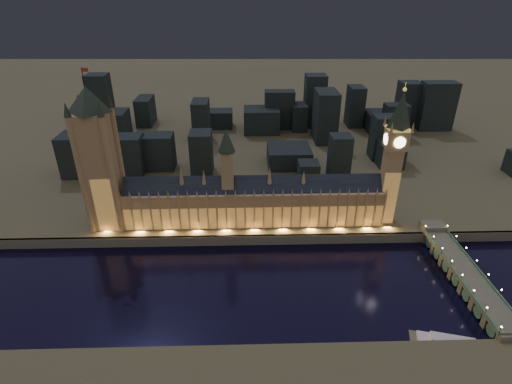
{
  "coord_description": "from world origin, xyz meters",
  "views": [
    {
      "loc": [
        -2.41,
        -211.37,
        178.26
      ],
      "look_at": [
        5.0,
        55.0,
        38.0
      ],
      "focal_mm": 28.0,
      "sensor_mm": 36.0,
      "label": 1
    }
  ],
  "objects_px": {
    "victoria_tower": "(98,153)",
    "palace_of_westminster": "(253,201)",
    "westminster_bridge": "(462,272)",
    "river_boat": "(452,343)",
    "elizabeth_tower": "(395,149)"
  },
  "relations": [
    {
      "from": "elizabeth_tower",
      "to": "westminster_bridge",
      "type": "distance_m",
      "value": 97.01
    },
    {
      "from": "palace_of_westminster",
      "to": "elizabeth_tower",
      "type": "bearing_deg",
      "value": 0.1
    },
    {
      "from": "palace_of_westminster",
      "to": "westminster_bridge",
      "type": "xyz_separation_m",
      "value": [
        138.96,
        -65.19,
        -20.38
      ]
    },
    {
      "from": "palace_of_westminster",
      "to": "elizabeth_tower",
      "type": "distance_m",
      "value": 113.66
    },
    {
      "from": "palace_of_westminster",
      "to": "victoria_tower",
      "type": "height_order",
      "value": "victoria_tower"
    },
    {
      "from": "palace_of_westminster",
      "to": "victoria_tower",
      "type": "relative_size",
      "value": 1.67
    },
    {
      "from": "river_boat",
      "to": "westminster_bridge",
      "type": "bearing_deg",
      "value": 60.48
    },
    {
      "from": "victoria_tower",
      "to": "elizabeth_tower",
      "type": "xyz_separation_m",
      "value": [
        218.0,
        0.0,
        1.4
      ]
    },
    {
      "from": "elizabeth_tower",
      "to": "westminster_bridge",
      "type": "bearing_deg",
      "value": -62.73
    },
    {
      "from": "palace_of_westminster",
      "to": "elizabeth_tower",
      "type": "relative_size",
      "value": 1.84
    },
    {
      "from": "victoria_tower",
      "to": "palace_of_westminster",
      "type": "bearing_deg",
      "value": -0.1
    },
    {
      "from": "victoria_tower",
      "to": "river_boat",
      "type": "xyz_separation_m",
      "value": [
        220.81,
        -119.92,
        -66.3
      ]
    },
    {
      "from": "elizabeth_tower",
      "to": "river_boat",
      "type": "bearing_deg",
      "value": -88.66
    },
    {
      "from": "victoria_tower",
      "to": "westminster_bridge",
      "type": "xyz_separation_m",
      "value": [
        251.7,
        -65.38,
        -61.86
      ]
    },
    {
      "from": "palace_of_westminster",
      "to": "westminster_bridge",
      "type": "distance_m",
      "value": 154.83
    }
  ]
}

